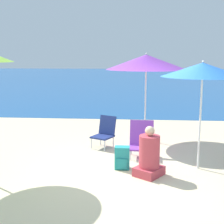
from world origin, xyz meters
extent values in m
plane|color=beige|center=(0.00, 0.00, 0.00)|extent=(60.00, 60.00, 0.00)
cube|color=#1E5699|center=(0.00, 24.86, 0.00)|extent=(60.00, 40.00, 0.01)
cylinder|color=white|center=(0.42, 2.29, 0.90)|extent=(0.04, 0.04, 1.79)
cone|color=purple|center=(0.42, 2.29, 1.97)|extent=(1.98, 1.98, 0.36)
sphere|color=white|center=(0.42, 2.29, 2.18)|extent=(0.04, 0.04, 0.04)
cylinder|color=white|center=(1.39, 0.35, 0.88)|extent=(0.04, 0.04, 1.75)
cone|color=blue|center=(1.39, 0.35, 1.88)|extent=(1.51, 1.51, 0.25)
sphere|color=white|center=(1.39, 0.35, 2.03)|extent=(0.04, 0.04, 0.04)
cylinder|color=silver|center=(-0.83, 1.47, 0.12)|extent=(0.02, 0.02, 0.25)
cylinder|color=silver|center=(-0.50, 1.31, 0.12)|extent=(0.02, 0.02, 0.25)
cylinder|color=silver|center=(-0.66, 1.81, 0.12)|extent=(0.02, 0.02, 0.25)
cylinder|color=silver|center=(-0.33, 1.64, 0.12)|extent=(0.02, 0.02, 0.25)
cube|color=navy|center=(-0.58, 1.56, 0.27)|extent=(0.58, 0.59, 0.04)
cube|color=navy|center=(-0.48, 1.76, 0.50)|extent=(0.44, 0.31, 0.44)
cylinder|color=silver|center=(0.09, 0.73, 0.10)|extent=(0.02, 0.02, 0.20)
cylinder|color=silver|center=(0.52, 0.72, 0.10)|extent=(0.02, 0.02, 0.20)
cylinder|color=silver|center=(0.10, 1.09, 0.10)|extent=(0.02, 0.02, 0.20)
cylinder|color=silver|center=(0.54, 1.08, 0.10)|extent=(0.02, 0.02, 0.20)
cube|color=purple|center=(0.31, 0.91, 0.22)|extent=(0.53, 0.45, 0.04)
cube|color=purple|center=(0.32, 1.12, 0.50)|extent=(0.52, 0.21, 0.52)
cube|color=#BF3F4C|center=(0.44, -0.08, 0.08)|extent=(0.61, 0.63, 0.16)
cylinder|color=#BF3F4C|center=(0.44, -0.08, 0.45)|extent=(0.37, 0.37, 0.58)
sphere|color=beige|center=(0.44, -0.08, 0.82)|extent=(0.17, 0.17, 0.17)
cube|color=teal|center=(-0.06, 0.23, 0.22)|extent=(0.28, 0.19, 0.43)
cube|color=teal|center=(-0.06, 0.12, 0.13)|extent=(0.20, 0.03, 0.19)
camera|label=1|loc=(0.20, -5.44, 2.14)|focal=50.00mm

